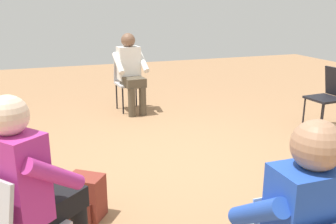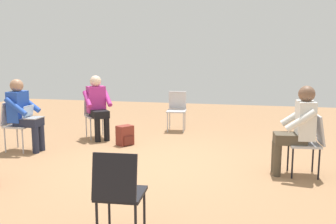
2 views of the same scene
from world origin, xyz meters
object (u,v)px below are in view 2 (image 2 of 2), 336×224
at_px(chair_north, 119,190).
at_px(person_with_laptop, 23,111).
at_px(person_in_magenta, 98,104).
at_px(person_in_white, 298,126).
at_px(chair_east, 15,122).
at_px(chair_southeast, 95,113).
at_px(chair_south, 177,108).
at_px(backpack_near_laptop_user, 125,136).
at_px(chair_west, 310,140).

bearing_deg(chair_north, person_with_laptop, 131.33).
bearing_deg(person_in_magenta, person_in_white, 117.99).
distance_m(chair_east, chair_north, 3.91).
distance_m(chair_southeast, chair_south, 1.77).
relative_size(person_with_laptop, backpack_near_laptop_user, 3.44).
relative_size(chair_east, person_with_laptop, 0.69).
bearing_deg(person_with_laptop, person_in_magenta, 144.15).
xyz_separation_m(chair_north, person_with_laptop, (2.69, -2.66, 0.20)).
distance_m(chair_south, person_in_white, 3.44).
bearing_deg(person_with_laptop, chair_east, -90.00).
height_order(chair_west, person_with_laptop, person_with_laptop).
distance_m(person_with_laptop, person_in_magenta, 1.44).
relative_size(chair_east, person_in_magenta, 0.69).
height_order(chair_south, person_in_white, person_in_white).
xyz_separation_m(chair_south, person_with_laptop, (2.20, 2.31, 0.20)).
bearing_deg(person_with_laptop, person_in_white, 86.27).
height_order(chair_east, backpack_near_laptop_user, chair_east).
bearing_deg(chair_north, chair_southeast, 112.23).
height_order(chair_north, person_in_magenta, person_in_magenta).
relative_size(chair_east, chair_north, 1.00).
distance_m(person_with_laptop, backpack_near_laptop_user, 1.81).
bearing_deg(person_with_laptop, backpack_near_laptop_user, 117.52).
bearing_deg(person_in_magenta, chair_west, 119.09).
height_order(chair_east, person_in_magenta, person_in_magenta).
bearing_deg(chair_west, person_in_white, 90.00).
bearing_deg(person_in_white, person_with_laptop, 81.16).
height_order(chair_southeast, chair_south, same).
height_order(chair_east, chair_west, same).
xyz_separation_m(chair_east, backpack_near_laptop_user, (-1.71, -0.78, -0.34)).
bearing_deg(person_in_magenta, chair_southeast, -90.00).
relative_size(chair_west, person_in_magenta, 0.69).
bearing_deg(chair_east, backpack_near_laptop_user, 115.13).
relative_size(chair_north, backpack_near_laptop_user, 2.36).
bearing_deg(person_in_magenta, backpack_near_laptop_user, 111.92).
xyz_separation_m(chair_east, person_in_white, (-4.58, 0.32, 0.20)).
relative_size(chair_south, chair_north, 1.00).
xyz_separation_m(chair_north, person_in_magenta, (1.84, -3.82, 0.20)).
relative_size(chair_west, person_in_white, 0.69).
xyz_separation_m(chair_southeast, person_in_magenta, (-0.11, 0.13, 0.20)).
xyz_separation_m(chair_south, backpack_near_laptop_user, (0.66, 1.52, -0.34)).
relative_size(person_with_laptop, person_in_magenta, 1.00).
bearing_deg(person_with_laptop, chair_north, 45.75).
xyz_separation_m(chair_north, backpack_near_laptop_user, (1.16, -3.45, -0.34)).
bearing_deg(chair_west, backpack_near_laptop_user, 65.53).
relative_size(chair_west, backpack_near_laptop_user, 2.36).
height_order(chair_southeast, person_in_white, person_in_white).
bearing_deg(chair_southeast, person_in_magenta, 90.00).
distance_m(person_in_white, person_in_magenta, 3.85).
bearing_deg(chair_west, person_with_laptop, 81.48).
relative_size(chair_south, chair_west, 1.00).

